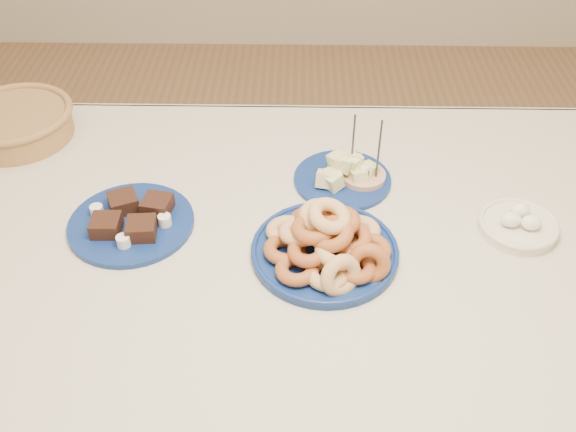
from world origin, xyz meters
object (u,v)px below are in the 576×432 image
(candle_holder, at_px, (363,176))
(donut_platter, at_px, (327,244))
(egg_bowl, at_px, (518,225))
(wicker_basket, at_px, (15,122))
(dining_table, at_px, (288,269))
(melon_plate, at_px, (343,174))
(brownie_plate, at_px, (131,221))

(candle_holder, bearing_deg, donut_platter, -109.99)
(egg_bowl, bearing_deg, candle_holder, 152.46)
(candle_holder, bearing_deg, wicker_basket, 168.54)
(dining_table, height_order, melon_plate, melon_plate)
(donut_platter, xyz_separation_m, melon_plate, (0.05, 0.26, -0.02))
(candle_holder, height_order, egg_bowl, candle_holder)
(donut_platter, relative_size, melon_plate, 1.32)
(brownie_plate, bearing_deg, candle_holder, 18.02)
(candle_holder, bearing_deg, melon_plate, -179.04)
(brownie_plate, bearing_deg, melon_plate, 19.62)
(dining_table, bearing_deg, candle_holder, 47.97)
(donut_platter, xyz_separation_m, wicker_basket, (-0.81, 0.45, 0.01))
(melon_plate, bearing_deg, egg_bowl, -24.34)
(dining_table, distance_m, melon_plate, 0.27)
(melon_plate, bearing_deg, dining_table, -123.32)
(dining_table, height_order, donut_platter, donut_platter)
(brownie_plate, relative_size, wicker_basket, 0.76)
(melon_plate, relative_size, candle_holder, 1.71)
(dining_table, height_order, wicker_basket, wicker_basket)
(dining_table, distance_m, egg_bowl, 0.53)
(wicker_basket, distance_m, candle_holder, 0.93)
(donut_platter, distance_m, wicker_basket, 0.93)
(melon_plate, relative_size, brownie_plate, 1.09)
(melon_plate, height_order, brownie_plate, melon_plate)
(donut_platter, relative_size, brownie_plate, 1.44)
(dining_table, relative_size, candle_holder, 9.30)
(brownie_plate, xyz_separation_m, egg_bowl, (0.87, -0.00, 0.00))
(brownie_plate, bearing_deg, dining_table, -4.05)
(dining_table, relative_size, donut_platter, 4.11)
(brownie_plate, distance_m, wicker_basket, 0.52)
(melon_plate, distance_m, brownie_plate, 0.51)
(donut_platter, bearing_deg, wicker_basket, 151.09)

